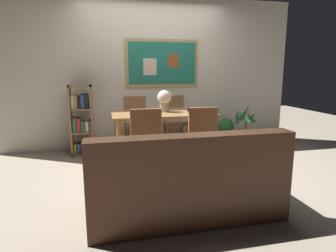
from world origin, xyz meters
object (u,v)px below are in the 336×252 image
(dining_chair_near_right, at_px, (200,135))
(leather_couch, at_px, (184,183))
(dining_chair_far_right, at_px, (175,117))
(bookshelf, at_px, (82,122))
(dining_chair_near_left, at_px, (145,137))
(dining_chair_far_left, at_px, (136,118))
(dining_table, at_px, (162,119))
(tv_remote, at_px, (192,111))
(flower_vase, at_px, (164,99))
(potted_ivy, at_px, (225,131))
(potted_palm, at_px, (245,133))

(dining_chair_near_right, distance_m, leather_couch, 1.14)
(dining_chair_far_right, distance_m, bookshelf, 1.61)
(dining_chair_near_left, relative_size, dining_chair_far_left, 1.00)
(dining_table, xyz_separation_m, leather_couch, (-0.16, -1.75, -0.33))
(leather_couch, bearing_deg, bookshelf, 114.66)
(tv_remote, bearing_deg, dining_chair_near_right, -99.26)
(dining_chair_near_right, bearing_deg, dining_table, 114.33)
(dining_chair_far_right, xyz_separation_m, flower_vase, (-0.33, -0.67, 0.39))
(dining_chair_near_right, height_order, bookshelf, bookshelf)
(potted_ivy, xyz_separation_m, tv_remote, (-0.84, -0.58, 0.49))
(leather_couch, relative_size, tv_remote, 11.60)
(dining_chair_far_left, relative_size, flower_vase, 2.78)
(dining_chair_near_right, bearing_deg, potted_palm, 40.12)
(tv_remote, bearing_deg, dining_table, 179.62)
(dining_chair_near_left, relative_size, bookshelf, 0.80)
(dining_chair_far_left, distance_m, potted_palm, 1.91)
(potted_ivy, bearing_deg, potted_palm, -59.03)
(dining_chair_near_right, bearing_deg, dining_chair_far_right, 88.56)
(dining_chair_near_left, height_order, leather_couch, dining_chair_near_left)
(dining_table, relative_size, potted_palm, 1.92)
(dining_chair_far_right, bearing_deg, dining_table, -117.40)
(dining_chair_near_left, xyz_separation_m, leather_couch, (0.22, -1.02, -0.23))
(tv_remote, bearing_deg, flower_vase, 171.34)
(dining_chair_near_left, distance_m, dining_chair_far_left, 1.46)
(potted_palm, bearing_deg, bookshelf, 173.31)
(potted_ivy, bearing_deg, flower_vase, -157.68)
(dining_chair_near_right, distance_m, potted_ivy, 1.67)
(dining_table, bearing_deg, flower_vase, 52.75)
(dining_chair_far_right, relative_size, potted_palm, 1.15)
(leather_couch, relative_size, bookshelf, 1.59)
(dining_chair_far_right, distance_m, potted_ivy, 0.98)
(bookshelf, bearing_deg, dining_chair_near_right, -39.92)
(dining_chair_far_right, xyz_separation_m, leather_couch, (-0.54, -2.48, -0.23))
(bookshelf, bearing_deg, dining_table, -24.28)
(dining_chair_far_right, bearing_deg, dining_chair_near_left, -117.44)
(potted_ivy, bearing_deg, dining_chair_far_right, 170.50)
(dining_chair_far_left, xyz_separation_m, leather_couch, (0.15, -2.48, -0.23))
(potted_palm, bearing_deg, tv_remote, -167.47)
(dining_table, distance_m, dining_chair_near_right, 0.84)
(dining_chair_far_left, height_order, potted_ivy, dining_chair_far_left)
(bookshelf, height_order, tv_remote, bookshelf)
(bookshelf, bearing_deg, potted_palm, -6.69)
(potted_palm, xyz_separation_m, flower_vase, (-1.47, -0.17, 0.63))
(leather_couch, xyz_separation_m, bookshelf, (-1.06, 2.30, 0.24))
(dining_chair_far_left, relative_size, tv_remote, 5.86)
(dining_table, relative_size, dining_chair_far_left, 1.67)
(dining_table, height_order, dining_chair_far_right, dining_chair_far_right)
(dining_chair_near_left, relative_size, leather_couch, 0.51)
(dining_chair_far_right, height_order, potted_ivy, dining_chair_far_right)
(dining_table, height_order, potted_ivy, dining_table)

